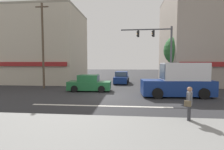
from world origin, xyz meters
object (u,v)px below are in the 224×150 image
Objects in this scene: utility_pole_near_left at (43,45)px; sedan_crossing_center at (121,78)px; street_tree at (180,50)px; traffic_light_mast at (161,48)px; pedestrian_foreground_with_bag at (189,103)px; utility_pole_far_right at (183,52)px; sedan_crossing_rightbound at (89,84)px; box_truck_parked_curbside at (179,81)px.

utility_pole_near_left is 2.15× the size of sedan_crossing_center.
utility_pole_near_left reaches higher than street_tree.
street_tree is 0.99× the size of traffic_light_mast.
traffic_light_mast is 3.71× the size of pedestrian_foreground_with_bag.
sedan_crossing_rightbound is at bearing -154.43° from utility_pole_far_right.
sedan_crossing_center is at bearing 119.51° from box_truck_parked_curbside.
utility_pole_near_left is 14.01m from box_truck_parked_curbside.
street_tree is 0.68× the size of utility_pole_near_left.
utility_pole_far_right is (15.51, 3.63, -0.62)m from utility_pole_near_left.
sedan_crossing_rightbound is 0.73× the size of box_truck_parked_curbside.
pedestrian_foreground_with_bag is (-0.35, -9.26, -3.22)m from traffic_light_mast.
traffic_light_mast is (-3.01, -4.32, -0.07)m from street_tree.
box_truck_parked_curbside is (7.90, -2.08, 0.54)m from sedan_crossing_rightbound.
utility_pole_near_left reaches higher than sedan_crossing_rightbound.
traffic_light_mast is at bearing -124.85° from street_tree.
traffic_light_mast is at bearing -3.06° from utility_pole_near_left.
street_tree reaches higher than box_truck_parked_curbside.
sedan_crossing_center is (-5.05, 8.92, -0.54)m from box_truck_parked_curbside.
utility_pole_near_left is at bearing 139.94° from pedestrian_foreground_with_bag.
traffic_light_mast reaches higher than sedan_crossing_center.
sedan_crossing_center is 15.90m from pedestrian_foreground_with_bag.
utility_pole_far_right is 14.37m from pedestrian_foreground_with_bag.
utility_pole_near_left is at bearing 176.94° from traffic_light_mast.
box_truck_parked_curbside reaches higher than pedestrian_foreground_with_bag.
utility_pole_near_left is at bearing 165.71° from box_truck_parked_curbside.
traffic_light_mast is 9.81m from pedestrian_foreground_with_bag.
utility_pole_far_right is 11.83m from sedan_crossing_rightbound.
street_tree is at bearing -15.05° from sedan_crossing_center.
traffic_light_mast is at bearing 87.86° from pedestrian_foreground_with_bag.
street_tree is 3.68× the size of pedestrian_foreground_with_bag.
street_tree is at bearing 76.12° from pedestrian_foreground_with_bag.
box_truck_parked_curbside is at bearing -68.96° from traffic_light_mast.
sedan_crossing_center is at bearing 34.41° from utility_pole_near_left.
pedestrian_foreground_with_bag is at bearing -40.06° from utility_pole_near_left.
sedan_crossing_center is (-7.02, 1.89, -3.53)m from street_tree.
traffic_light_mast reaches higher than pedestrian_foreground_with_bag.
street_tree is 1.08× the size of box_truck_parked_curbside.
sedan_crossing_rightbound is (5.27, -1.27, -3.94)m from utility_pole_near_left.
sedan_crossing_center is at bearing 122.83° from traffic_light_mast.
sedan_crossing_center is at bearing 164.95° from street_tree.
utility_pole_far_right is 1.86× the size of sedan_crossing_center.
box_truck_parked_curbside is (-1.97, -7.03, -2.99)m from street_tree.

